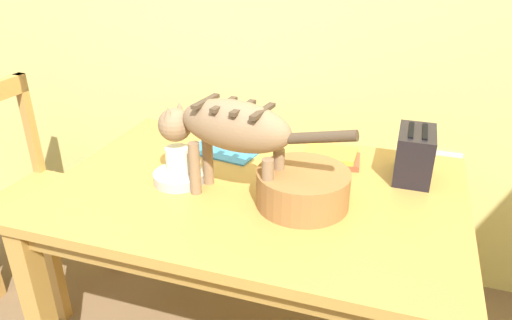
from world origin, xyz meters
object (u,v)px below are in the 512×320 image
at_px(dining_table, 256,209).
at_px(wooden_chair_far, 35,195).
at_px(cat, 228,129).
at_px(book_stack, 332,157).
at_px(toaster, 414,154).
at_px(wicker_basket, 303,187).
at_px(saucer_bowl, 179,177).
at_px(coffee_mug, 179,160).
at_px(magazine, 228,148).

height_order(dining_table, wooden_chair_far, wooden_chair_far).
relative_size(cat, wooden_chair_far, 0.69).
height_order(book_stack, toaster, toaster).
bearing_deg(wicker_basket, saucer_bowl, 178.34).
distance_m(dining_table, cat, 0.33).
bearing_deg(wicker_basket, toaster, 43.04).
height_order(coffee_mug, wicker_basket, coffee_mug).
xyz_separation_m(wicker_basket, toaster, (0.32, 0.30, 0.03)).
xyz_separation_m(coffee_mug, wicker_basket, (0.43, -0.01, -0.02)).
relative_size(saucer_bowl, wooden_chair_far, 0.19).
relative_size(magazine, wicker_basket, 0.90).
bearing_deg(coffee_mug, book_stack, 34.27).
height_order(cat, magazine, cat).
xyz_separation_m(dining_table, magazine, (-0.20, 0.26, 0.09)).
height_order(coffee_mug, book_stack, coffee_mug).
bearing_deg(wooden_chair_far, wicker_basket, 85.32).
bearing_deg(wicker_basket, wooden_chair_far, 172.86).
relative_size(saucer_bowl, magazine, 0.67).
height_order(wicker_basket, toaster, toaster).
height_order(saucer_bowl, magazine, saucer_bowl).
bearing_deg(magazine, wicker_basket, -31.39).
height_order(dining_table, toaster, toaster).
relative_size(coffee_mug, magazine, 0.48).
height_order(cat, toaster, cat).
xyz_separation_m(dining_table, wooden_chair_far, (-1.06, 0.10, -0.19)).
relative_size(dining_table, wooden_chair_far, 1.44).
distance_m(cat, wicker_basket, 0.29).
xyz_separation_m(book_stack, wooden_chair_far, (-1.26, -0.17, -0.29)).
bearing_deg(cat, dining_table, -32.16).
bearing_deg(cat, coffee_mug, 89.82).
xyz_separation_m(cat, book_stack, (0.27, 0.35, -0.21)).
distance_m(dining_table, wicker_basket, 0.23).
xyz_separation_m(coffee_mug, magazine, (0.05, 0.31, -0.08)).
xyz_separation_m(dining_table, book_stack, (0.21, 0.27, 0.11)).
bearing_deg(saucer_bowl, wicker_basket, -1.66).
distance_m(cat, book_stack, 0.49).
height_order(dining_table, book_stack, book_stack).
relative_size(cat, wicker_basket, 2.25).
bearing_deg(dining_table, magazine, 127.69).
distance_m(saucer_bowl, coffee_mug, 0.06).
relative_size(cat, coffee_mug, 5.24).
height_order(dining_table, saucer_bowl, saucer_bowl).
bearing_deg(wicker_basket, dining_table, 161.33).
relative_size(saucer_bowl, wicker_basket, 0.60).
relative_size(toaster, wooden_chair_far, 0.21).
distance_m(book_stack, wicker_basket, 0.33).
distance_m(cat, coffee_mug, 0.24).
distance_m(coffee_mug, wicker_basket, 0.43).
bearing_deg(magazine, coffee_mug, -90.90).
bearing_deg(dining_table, cat, -130.84).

